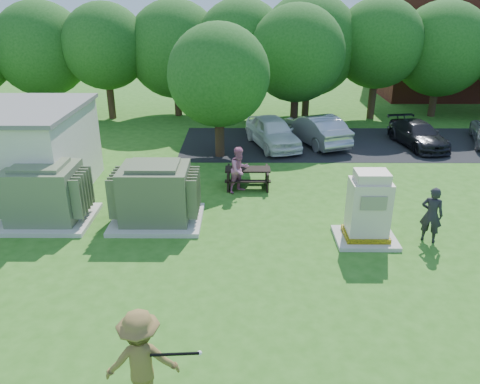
{
  "coord_description": "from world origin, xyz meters",
  "views": [
    {
      "loc": [
        0.08,
        -9.7,
        7.11
      ],
      "look_at": [
        0.0,
        4.0,
        1.3
      ],
      "focal_mm": 35.0,
      "sensor_mm": 36.0,
      "label": 1
    }
  ],
  "objects_px": {
    "transformer_left": "(44,195)",
    "generator_cabinet": "(368,211)",
    "transformer_right": "(156,195)",
    "car_silver_a": "(316,129)",
    "picnic_table": "(248,175)",
    "car_dark": "(418,134)",
    "batter": "(141,361)",
    "person_by_generator": "(432,215)",
    "car_white": "(273,132)",
    "person_at_picnic": "(240,170)"
  },
  "relations": [
    {
      "from": "transformer_left",
      "to": "generator_cabinet",
      "type": "distance_m",
      "value": 10.5
    },
    {
      "from": "transformer_right",
      "to": "car_silver_a",
      "type": "bearing_deg",
      "value": 53.83
    },
    {
      "from": "picnic_table",
      "to": "generator_cabinet",
      "type": "bearing_deg",
      "value": -50.54
    },
    {
      "from": "transformer_left",
      "to": "car_dark",
      "type": "xyz_separation_m",
      "value": [
        15.41,
        8.63,
        -0.36
      ]
    },
    {
      "from": "generator_cabinet",
      "to": "batter",
      "type": "distance_m",
      "value": 8.54
    },
    {
      "from": "person_by_generator",
      "to": "car_dark",
      "type": "xyz_separation_m",
      "value": [
        3.04,
        9.92,
        -0.29
      ]
    },
    {
      "from": "car_white",
      "to": "car_silver_a",
      "type": "height_order",
      "value": "car_white"
    },
    {
      "from": "car_white",
      "to": "car_dark",
      "type": "xyz_separation_m",
      "value": [
        7.33,
        0.09,
        -0.15
      ]
    },
    {
      "from": "transformer_right",
      "to": "picnic_table",
      "type": "relative_size",
      "value": 1.69
    },
    {
      "from": "generator_cabinet",
      "to": "batter",
      "type": "height_order",
      "value": "generator_cabinet"
    },
    {
      "from": "picnic_table",
      "to": "car_white",
      "type": "height_order",
      "value": "car_white"
    },
    {
      "from": "person_by_generator",
      "to": "person_at_picnic",
      "type": "bearing_deg",
      "value": -5.19
    },
    {
      "from": "picnic_table",
      "to": "person_by_generator",
      "type": "distance_m",
      "value": 7.15
    },
    {
      "from": "transformer_right",
      "to": "batter",
      "type": "relative_size",
      "value": 1.46
    },
    {
      "from": "person_at_picnic",
      "to": "car_dark",
      "type": "distance_m",
      "value": 10.78
    },
    {
      "from": "transformer_right",
      "to": "car_white",
      "type": "bearing_deg",
      "value": 62.85
    },
    {
      "from": "person_by_generator",
      "to": "person_at_picnic",
      "type": "xyz_separation_m",
      "value": [
        -5.91,
        3.92,
        0.0
      ]
    },
    {
      "from": "person_at_picnic",
      "to": "picnic_table",
      "type": "bearing_deg",
      "value": 19.13
    },
    {
      "from": "car_silver_a",
      "to": "car_dark",
      "type": "height_order",
      "value": "car_silver_a"
    },
    {
      "from": "batter",
      "to": "car_white",
      "type": "relative_size",
      "value": 0.46
    },
    {
      "from": "batter",
      "to": "car_dark",
      "type": "distance_m",
      "value": 19.46
    },
    {
      "from": "car_white",
      "to": "car_silver_a",
      "type": "xyz_separation_m",
      "value": [
        2.26,
        0.54,
        -0.0
      ]
    },
    {
      "from": "transformer_right",
      "to": "batter",
      "type": "bearing_deg",
      "value": -82.06
    },
    {
      "from": "transformer_left",
      "to": "car_silver_a",
      "type": "bearing_deg",
      "value": 41.29
    },
    {
      "from": "car_dark",
      "to": "picnic_table",
      "type": "bearing_deg",
      "value": -157.54
    },
    {
      "from": "person_by_generator",
      "to": "car_dark",
      "type": "distance_m",
      "value": 10.38
    },
    {
      "from": "transformer_right",
      "to": "person_at_picnic",
      "type": "height_order",
      "value": "transformer_right"
    },
    {
      "from": "picnic_table",
      "to": "car_white",
      "type": "xyz_separation_m",
      "value": [
        1.29,
        5.38,
        0.28
      ]
    },
    {
      "from": "picnic_table",
      "to": "car_dark",
      "type": "bearing_deg",
      "value": 32.41
    },
    {
      "from": "picnic_table",
      "to": "batter",
      "type": "xyz_separation_m",
      "value": [
        -2.02,
        -10.81,
        0.55
      ]
    },
    {
      "from": "picnic_table",
      "to": "person_by_generator",
      "type": "bearing_deg",
      "value": -38.5
    },
    {
      "from": "car_dark",
      "to": "batter",
      "type": "bearing_deg",
      "value": -133.12
    },
    {
      "from": "car_white",
      "to": "car_silver_a",
      "type": "distance_m",
      "value": 2.32
    },
    {
      "from": "generator_cabinet",
      "to": "car_silver_a",
      "type": "relative_size",
      "value": 0.5
    },
    {
      "from": "transformer_left",
      "to": "car_white",
      "type": "relative_size",
      "value": 0.67
    },
    {
      "from": "transformer_left",
      "to": "car_white",
      "type": "bearing_deg",
      "value": 46.58
    },
    {
      "from": "car_white",
      "to": "person_at_picnic",
      "type": "bearing_deg",
      "value": -122.13
    },
    {
      "from": "batter",
      "to": "transformer_right",
      "type": "bearing_deg",
      "value": -89.79
    },
    {
      "from": "picnic_table",
      "to": "transformer_right",
      "type": "bearing_deg",
      "value": -134.38
    },
    {
      "from": "transformer_left",
      "to": "car_silver_a",
      "type": "relative_size",
      "value": 0.65
    },
    {
      "from": "generator_cabinet",
      "to": "car_dark",
      "type": "height_order",
      "value": "generator_cabinet"
    },
    {
      "from": "transformer_left",
      "to": "car_dark",
      "type": "relative_size",
      "value": 0.72
    },
    {
      "from": "transformer_right",
      "to": "person_at_picnic",
      "type": "relative_size",
      "value": 1.67
    },
    {
      "from": "car_white",
      "to": "car_dark",
      "type": "distance_m",
      "value": 7.33
    },
    {
      "from": "car_dark",
      "to": "car_silver_a",
      "type": "bearing_deg",
      "value": 165.0
    },
    {
      "from": "transformer_right",
      "to": "generator_cabinet",
      "type": "xyz_separation_m",
      "value": [
        6.72,
        -1.26,
        0.03
      ]
    },
    {
      "from": "generator_cabinet",
      "to": "picnic_table",
      "type": "relative_size",
      "value": 1.28
    },
    {
      "from": "batter",
      "to": "car_silver_a",
      "type": "xyz_separation_m",
      "value": [
        5.57,
        16.73,
        -0.27
      ]
    },
    {
      "from": "transformer_right",
      "to": "person_at_picnic",
      "type": "distance_m",
      "value": 3.81
    },
    {
      "from": "picnic_table",
      "to": "car_white",
      "type": "bearing_deg",
      "value": 76.49
    }
  ]
}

